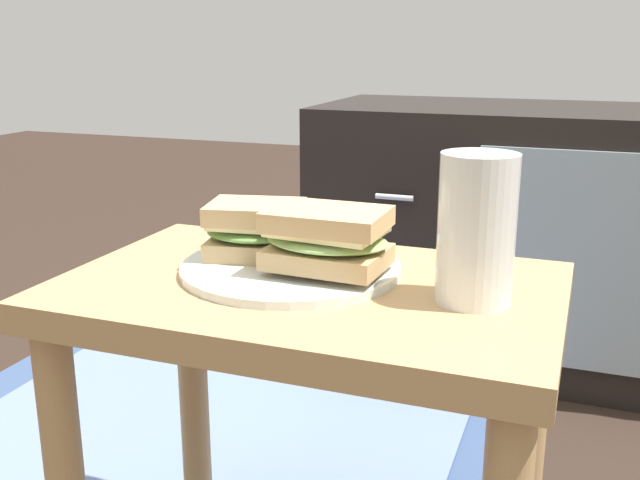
% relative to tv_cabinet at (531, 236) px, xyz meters
% --- Properties ---
extents(side_table, '(0.56, 0.36, 0.46)m').
position_rel_tv_cabinet_xyz_m(side_table, '(-0.18, -0.95, 0.08)').
color(side_table, tan).
rests_on(side_table, ground).
extents(tv_cabinet, '(0.96, 0.46, 0.58)m').
position_rel_tv_cabinet_xyz_m(tv_cabinet, '(0.00, 0.00, 0.00)').
color(tv_cabinet, black).
rests_on(tv_cabinet, ground).
extents(area_rug, '(1.12, 0.87, 0.01)m').
position_rel_tv_cabinet_xyz_m(area_rug, '(-0.53, -0.59, -0.29)').
color(area_rug, '#384C72').
rests_on(area_rug, ground).
extents(plate, '(0.26, 0.26, 0.01)m').
position_rel_tv_cabinet_xyz_m(plate, '(-0.21, -0.92, 0.17)').
color(plate, silver).
rests_on(plate, side_table).
extents(sandwich_front, '(0.13, 0.11, 0.07)m').
position_rel_tv_cabinet_xyz_m(sandwich_front, '(-0.26, -0.91, 0.21)').
color(sandwich_front, tan).
rests_on(sandwich_front, plate).
extents(sandwich_back, '(0.15, 0.11, 0.07)m').
position_rel_tv_cabinet_xyz_m(sandwich_back, '(-0.16, -0.94, 0.22)').
color(sandwich_back, tan).
rests_on(sandwich_back, plate).
extents(beer_glass, '(0.08, 0.08, 0.16)m').
position_rel_tv_cabinet_xyz_m(beer_glass, '(0.01, -0.95, 0.24)').
color(beer_glass, silver).
rests_on(beer_glass, side_table).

